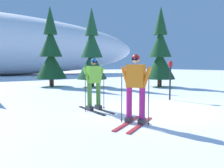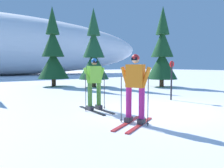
{
  "view_description": "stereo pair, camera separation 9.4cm",
  "coord_description": "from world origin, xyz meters",
  "px_view_note": "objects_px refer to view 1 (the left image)",
  "views": [
    {
      "loc": [
        -5.69,
        -4.98,
        1.5
      ],
      "look_at": [
        -2.11,
        0.18,
        0.95
      ],
      "focal_mm": 34.47,
      "sensor_mm": 36.0,
      "label": 1
    },
    {
      "loc": [
        -5.61,
        -5.04,
        1.5
      ],
      "look_at": [
        -2.11,
        0.18,
        0.95
      ],
      "focal_mm": 34.47,
      "sensor_mm": 36.0,
      "label": 2
    }
  ],
  "objects_px": {
    "trail_marker_post": "(170,78)",
    "skier_lime_jacket": "(94,83)",
    "pine_tree_center_right": "(92,54)",
    "skier_orange_jacket": "(136,87)",
    "pine_tree_far_right": "(160,54)",
    "pine_tree_center": "(51,53)"
  },
  "relations": [
    {
      "from": "skier_lime_jacket",
      "to": "pine_tree_center",
      "type": "height_order",
      "value": "pine_tree_center"
    },
    {
      "from": "skier_lime_jacket",
      "to": "pine_tree_center",
      "type": "xyz_separation_m",
      "value": [
        1.59,
        8.78,
        1.44
      ]
    },
    {
      "from": "skier_orange_jacket",
      "to": "pine_tree_center",
      "type": "height_order",
      "value": "pine_tree_center"
    },
    {
      "from": "skier_lime_jacket",
      "to": "pine_tree_far_right",
      "type": "height_order",
      "value": "pine_tree_far_right"
    },
    {
      "from": "pine_tree_center_right",
      "to": "trail_marker_post",
      "type": "height_order",
      "value": "pine_tree_center_right"
    },
    {
      "from": "skier_orange_jacket",
      "to": "trail_marker_post",
      "type": "bearing_deg",
      "value": 28.63
    },
    {
      "from": "pine_tree_center",
      "to": "pine_tree_far_right",
      "type": "height_order",
      "value": "pine_tree_center"
    },
    {
      "from": "skier_orange_jacket",
      "to": "pine_tree_far_right",
      "type": "height_order",
      "value": "pine_tree_far_right"
    },
    {
      "from": "skier_orange_jacket",
      "to": "pine_tree_center_right",
      "type": "distance_m",
      "value": 9.78
    },
    {
      "from": "skier_orange_jacket",
      "to": "pine_tree_center_right",
      "type": "bearing_deg",
      "value": 67.07
    },
    {
      "from": "skier_lime_jacket",
      "to": "pine_tree_far_right",
      "type": "bearing_deg",
      "value": 28.65
    },
    {
      "from": "skier_lime_jacket",
      "to": "trail_marker_post",
      "type": "bearing_deg",
      "value": -0.33
    },
    {
      "from": "pine_tree_center_right",
      "to": "skier_orange_jacket",
      "type": "bearing_deg",
      "value": -112.93
    },
    {
      "from": "trail_marker_post",
      "to": "pine_tree_center_right",
      "type": "bearing_deg",
      "value": 89.84
    },
    {
      "from": "pine_tree_far_right",
      "to": "trail_marker_post",
      "type": "xyz_separation_m",
      "value": [
        -3.94,
        -4.24,
        -1.36
      ]
    },
    {
      "from": "pine_tree_far_right",
      "to": "trail_marker_post",
      "type": "bearing_deg",
      "value": -132.93
    },
    {
      "from": "trail_marker_post",
      "to": "skier_lime_jacket",
      "type": "bearing_deg",
      "value": 179.67
    },
    {
      "from": "pine_tree_center_right",
      "to": "skier_lime_jacket",
      "type": "bearing_deg",
      "value": -118.98
    },
    {
      "from": "pine_tree_far_right",
      "to": "trail_marker_post",
      "type": "relative_size",
      "value": 3.26
    },
    {
      "from": "pine_tree_far_right",
      "to": "trail_marker_post",
      "type": "distance_m",
      "value": 5.95
    },
    {
      "from": "skier_lime_jacket",
      "to": "pine_tree_far_right",
      "type": "xyz_separation_m",
      "value": [
        7.72,
        4.22,
        1.4
      ]
    },
    {
      "from": "skier_orange_jacket",
      "to": "pine_tree_center",
      "type": "relative_size",
      "value": 0.32
    }
  ]
}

